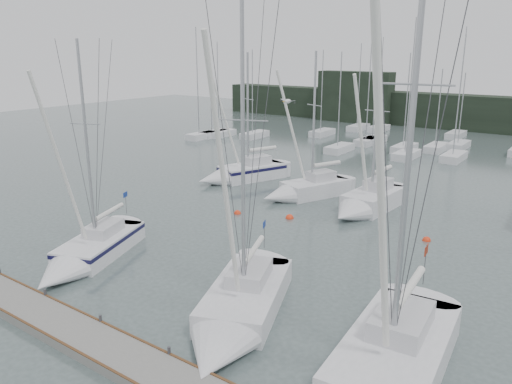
# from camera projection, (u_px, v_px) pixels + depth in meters

# --- Properties ---
(ground) EXTENTS (160.00, 160.00, 0.00)m
(ground) POSITION_uv_depth(u_px,v_px,m) (201.00, 305.00, 23.04)
(ground) COLOR #475655
(ground) RESTS_ON ground
(dock) EXTENTS (24.00, 2.00, 0.40)m
(dock) POSITION_uv_depth(u_px,v_px,m) (114.00, 353.00, 19.07)
(dock) COLOR slate
(dock) RESTS_ON ground
(far_treeline) EXTENTS (90.00, 4.00, 5.00)m
(far_treeline) POSITION_uv_depth(u_px,v_px,m) (490.00, 114.00, 70.95)
(far_treeline) COLOR black
(far_treeline) RESTS_ON ground
(far_building_left) EXTENTS (12.00, 3.00, 8.00)m
(far_building_left) POSITION_uv_depth(u_px,v_px,m) (355.00, 97.00, 80.10)
(far_building_left) COLOR black
(far_building_left) RESTS_ON ground
(mast_forest) EXTENTS (60.64, 27.36, 14.56)m
(mast_forest) POSITION_uv_depth(u_px,v_px,m) (420.00, 145.00, 59.09)
(mast_forest) COLOR silver
(mast_forest) RESTS_ON ground
(sailboat_near_left) EXTENTS (5.36, 8.83, 12.79)m
(sailboat_near_left) POSITION_uv_depth(u_px,v_px,m) (84.00, 256.00, 27.21)
(sailboat_near_left) COLOR silver
(sailboat_near_left) RESTS_ON ground
(sailboat_near_center) EXTENTS (6.14, 9.74, 14.69)m
(sailboat_near_center) POSITION_uv_depth(u_px,v_px,m) (234.00, 319.00, 20.85)
(sailboat_near_center) COLOR silver
(sailboat_near_center) RESTS_ON ground
(sailboat_mid_a) EXTENTS (5.61, 8.75, 12.01)m
(sailboat_mid_a) POSITION_uv_depth(u_px,v_px,m) (238.00, 174.00, 44.59)
(sailboat_mid_a) COLOR silver
(sailboat_mid_a) RESTS_ON ground
(sailboat_mid_b) EXTENTS (5.37, 8.00, 12.08)m
(sailboat_mid_b) POSITION_uv_depth(u_px,v_px,m) (301.00, 191.00, 39.49)
(sailboat_mid_b) COLOR silver
(sailboat_mid_b) RESTS_ON ground
(sailboat_mid_c) EXTENTS (3.26, 8.02, 12.00)m
(sailboat_mid_c) POSITION_uv_depth(u_px,v_px,m) (364.00, 204.00, 35.90)
(sailboat_mid_c) COLOR silver
(sailboat_mid_c) RESTS_ON ground
(buoy_a) EXTENTS (0.58, 0.58, 0.58)m
(buoy_a) POSITION_uv_depth(u_px,v_px,m) (290.00, 218.00, 34.85)
(buoy_a) COLOR red
(buoy_a) RESTS_ON ground
(buoy_b) EXTENTS (0.52, 0.52, 0.52)m
(buoy_b) POSITION_uv_depth(u_px,v_px,m) (426.00, 241.00, 30.77)
(buoy_b) COLOR red
(buoy_b) RESTS_ON ground
(buoy_c) EXTENTS (0.51, 0.51, 0.51)m
(buoy_c) POSITION_uv_depth(u_px,v_px,m) (237.00, 214.00, 35.84)
(buoy_c) COLOR red
(buoy_c) RESTS_ON ground
(seagull) EXTENTS (0.95, 0.52, 0.19)m
(seagull) POSITION_uv_depth(u_px,v_px,m) (288.00, 101.00, 21.70)
(seagull) COLOR silver
(seagull) RESTS_ON ground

